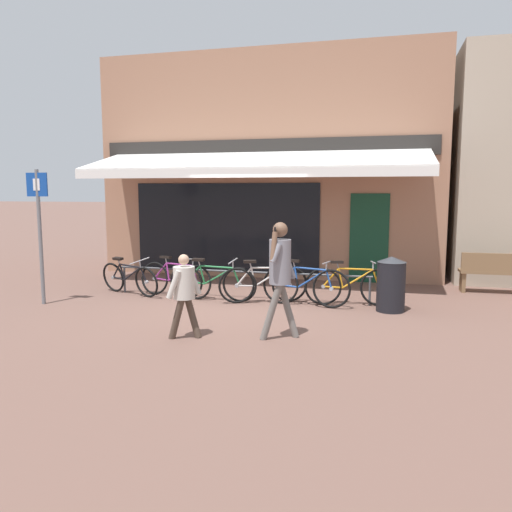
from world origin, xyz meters
TOP-DOWN VIEW (x-y plane):
  - ground_plane at (0.00, 0.00)m, footprint 160.00×160.00m
  - shop_front at (-0.14, 4.49)m, footprint 8.63×4.94m
  - bike_rack_rail at (-0.01, 0.51)m, footprint 5.22×0.04m
  - bicycle_black at (-2.35, 0.31)m, footprint 1.61×0.81m
  - bicycle_purple at (-1.34, 0.37)m, footprint 1.72×0.54m
  - bicycle_green at (-0.48, 0.19)m, footprint 1.82×0.52m
  - bicycle_silver at (0.54, 0.25)m, footprint 1.65×0.73m
  - bicycle_blue at (1.37, 0.21)m, footprint 1.72×0.52m
  - bicycle_orange at (2.19, 0.45)m, footprint 1.75×0.56m
  - pedestrian_adult at (1.31, -1.98)m, footprint 0.56×0.57m
  - pedestrian_child at (-0.04, -2.30)m, footprint 0.47×0.47m
  - litter_bin at (2.92, 0.15)m, footprint 0.51×0.51m
  - parking_sign at (-3.54, -0.87)m, footprint 0.44×0.07m
  - park_bench at (5.18, 2.33)m, footprint 1.60×0.46m

SIDE VIEW (x-z plane):
  - ground_plane at x=0.00m, z-range 0.00..0.00m
  - bicycle_black at x=-2.35m, z-range -0.06..0.75m
  - bicycle_purple at x=-1.34m, z-range -0.05..0.79m
  - bicycle_green at x=-0.48m, z-range -0.05..0.80m
  - bicycle_silver at x=0.54m, z-range -0.04..0.80m
  - bicycle_orange at x=2.19m, z-range -0.05..0.81m
  - bicycle_blue at x=1.37m, z-range -0.05..0.82m
  - park_bench at x=5.18m, z-range 0.03..0.90m
  - bike_rack_rail at x=-0.01m, z-range 0.21..0.78m
  - litter_bin at x=2.92m, z-range 0.00..1.00m
  - pedestrian_child at x=-0.04m, z-range 0.12..1.38m
  - pedestrian_adult at x=1.31m, z-range 0.21..1.93m
  - parking_sign at x=-3.54m, z-range 0.28..2.83m
  - shop_front at x=-0.14m, z-range 0.00..5.57m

